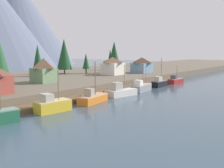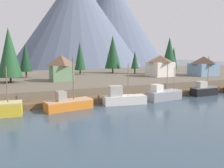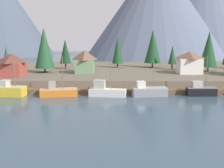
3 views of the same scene
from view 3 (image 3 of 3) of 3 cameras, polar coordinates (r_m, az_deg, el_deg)
The scene contains 20 objects.
ground_plane at distance 86.11m, azimuth -0.82°, elevation 0.22°, with size 400.00×400.00×1.00m, color #384C5B.
dock at distance 68.19m, azimuth -1.18°, elevation -1.31°, with size 80.00×4.00×1.60m.
shoreline_bank at distance 97.75m, azimuth -0.66°, elevation 2.33°, with size 400.00×56.00×2.50m, color #665B4C.
mountain_central_peak at distance 199.20m, azimuth 8.79°, elevation 14.98°, with size 94.73×94.73×66.71m, color slate.
mountain_east_peak at distance 226.22m, azimuth 17.40°, elevation 14.68°, with size 93.57×93.57×72.29m, color slate.
fishing_boat_yellow at distance 68.27m, azimuth -19.72°, elevation -1.16°, with size 6.95×3.79×7.69m.
fishing_boat_orange at distance 65.16m, azimuth -10.66°, elevation -1.48°, with size 8.53×4.09×9.02m.
fishing_boat_white at distance 64.03m, azimuth -1.16°, elevation -1.42°, with size 8.52×4.04×7.84m.
fishing_boat_grey at distance 64.60m, azimuth 7.31°, elevation -1.37°, with size 7.90×3.60×8.02m.
fishing_boat_black at distance 67.61m, azimuth 17.22°, elevation -1.18°, with size 6.61×2.44×8.99m.
house_green at distance 85.47m, azimuth -5.44°, elevation 4.48°, with size 5.55×6.26×6.78m.
house_white at distance 87.63m, azimuth 15.10°, elevation 4.22°, with size 6.87×7.13×6.49m.
house_red at distance 82.29m, azimuth -19.34°, elevation 3.64°, with size 6.69×7.28×6.25m.
conifer_near_left at distance 94.01m, azimuth 18.69°, elevation 6.63°, with size 5.39×5.39×12.53m.
conifer_mid_left at distance 103.96m, azimuth -20.28°, elevation 5.32°, with size 2.49×2.49×7.68m.
conifer_mid_right at distance 97.40m, azimuth 11.92°, elevation 5.69°, with size 2.66×2.66×7.91m.
conifer_back_left at distance 100.95m, azimuth 1.12°, elevation 6.78°, with size 3.81×3.81×10.92m.
conifer_back_right at distance 98.19m, azimuth -9.27°, elevation 6.45°, with size 3.79×3.79×10.03m.
conifer_centre at distance 102.13m, azimuth 8.11°, elevation 7.46°, with size 5.77×5.77×13.34m.
conifer_far_left at distance 88.75m, azimuth -13.34°, elevation 6.99°, with size 5.71×5.71×13.40m.
Camera 3 is at (2.02, -65.03, 12.94)m, focal length 45.97 mm.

